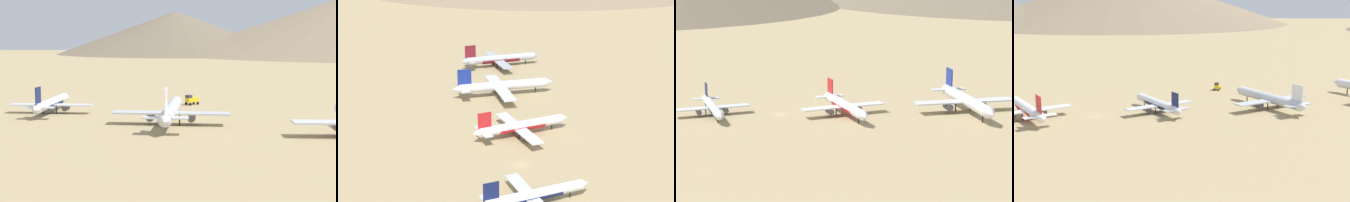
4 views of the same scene
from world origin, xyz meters
TOP-DOWN VIEW (x-y plane):
  - ground_plane at (0.00, 0.00)m, footprint 1800.00×1800.00m
  - parked_jet_1 at (-13.88, -70.36)m, footprint 43.01×35.14m
  - parked_jet_2 at (-2.68, -25.35)m, footprint 35.51×29.05m
  - parked_jet_3 at (6.11, 23.98)m, footprint 40.20×32.96m
  - service_truck at (29.07, -67.76)m, footprint 5.65×5.09m

SIDE VIEW (x-z plane):
  - ground_plane at x=0.00m, z-range 0.00..0.00m
  - service_truck at x=29.07m, z-range 0.13..4.03m
  - parked_jet_2 at x=-2.68m, z-range -1.72..8.56m
  - parked_jet_3 at x=6.11m, z-range -1.95..9.72m
  - parked_jet_1 at x=-13.88m, z-range -2.03..10.40m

